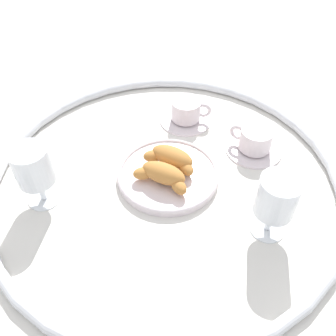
{
  "coord_description": "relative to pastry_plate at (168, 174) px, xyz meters",
  "views": [
    {
      "loc": [
        0.04,
        0.56,
        0.6
      ],
      "look_at": [
        -0.01,
        -0.01,
        0.03
      ],
      "focal_mm": 39.05,
      "sensor_mm": 36.0,
      "label": 1
    }
  ],
  "objects": [
    {
      "name": "coffee_cup_near",
      "position": [
        -0.06,
        -0.2,
        0.02
      ],
      "size": [
        0.14,
        0.14,
        0.06
      ],
      "color": "silver",
      "rests_on": "ground_plane"
    },
    {
      "name": "juice_glass_right",
      "position": [
        0.27,
        0.04,
        0.08
      ],
      "size": [
        0.08,
        0.08,
        0.14
      ],
      "color": "white",
      "rests_on": "ground_plane"
    },
    {
      "name": "coffee_cup_far",
      "position": [
        -0.21,
        -0.08,
        0.02
      ],
      "size": [
        0.14,
        0.14,
        0.06
      ],
      "color": "silver",
      "rests_on": "ground_plane"
    },
    {
      "name": "juice_glass_left",
      "position": [
        -0.18,
        0.16,
        0.08
      ],
      "size": [
        0.08,
        0.08,
        0.14
      ],
      "color": "white",
      "rests_on": "ground_plane"
    },
    {
      "name": "pastry_plate",
      "position": [
        0.0,
        0.0,
        0.0
      ],
      "size": [
        0.23,
        0.23,
        0.02
      ],
      "color": "silver",
      "rests_on": "ground_plane"
    },
    {
      "name": "croissant_small",
      "position": [
        0.01,
        0.03,
        0.03
      ],
      "size": [
        0.12,
        0.11,
        0.04
      ],
      "color": "#BC7A38",
      "rests_on": "pastry_plate"
    },
    {
      "name": "ground_plane",
      "position": [
        0.01,
        0.01,
        -0.01
      ],
      "size": [
        2.2,
        2.2,
        0.0
      ],
      "primitive_type": "plane",
      "color": "silver"
    },
    {
      "name": "croissant_large",
      "position": [
        -0.01,
        -0.02,
        0.03
      ],
      "size": [
        0.12,
        0.11,
        0.04
      ],
      "color": "#BC7A38",
      "rests_on": "pastry_plate"
    },
    {
      "name": "table_chrome_rim",
      "position": [
        0.01,
        0.01,
        0.0
      ],
      "size": [
        0.78,
        0.78,
        0.02
      ],
      "primitive_type": "torus",
      "color": "silver",
      "rests_on": "ground_plane"
    }
  ]
}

